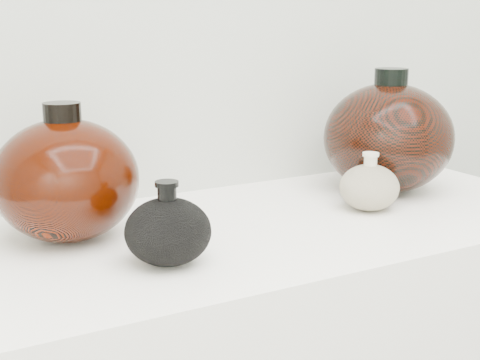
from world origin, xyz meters
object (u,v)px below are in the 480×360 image
black_gourd_vase (168,231)px  cream_gourd_vase (369,187)px  left_round_pot (66,179)px  right_round_pot (388,137)px

black_gourd_vase → cream_gourd_vase: size_ratio=1.18×
black_gourd_vase → left_round_pot: 0.20m
left_round_pot → black_gourd_vase: bearing=-62.0°
left_round_pot → right_round_pot: bearing=-1.0°
black_gourd_vase → right_round_pot: size_ratio=0.46×
black_gourd_vase → left_round_pot: bearing=118.0°
cream_gourd_vase → left_round_pot: left_round_pot is taller
black_gourd_vase → cream_gourd_vase: black_gourd_vase is taller
right_round_pot → cream_gourd_vase: bearing=-142.7°
cream_gourd_vase → right_round_pot: 0.16m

